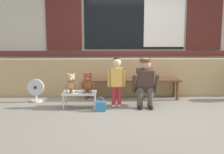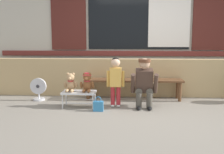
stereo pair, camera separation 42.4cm
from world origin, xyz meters
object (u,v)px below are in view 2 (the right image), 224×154
(teddy_bear_plain, at_px, (71,83))
(child_standing, at_px, (116,77))
(small_display_bench, at_px, (79,93))
(floor_fan, at_px, (38,89))
(adult_crouching, at_px, (145,83))
(wooden_bench_long, at_px, (133,82))
(teddy_bear_with_hat, at_px, (87,83))
(handbag_on_ground, at_px, (98,106))

(teddy_bear_plain, bearing_deg, child_standing, 2.18)
(small_display_bench, bearing_deg, floor_fan, 154.19)
(child_standing, distance_m, floor_fan, 1.75)
(teddy_bear_plain, height_order, adult_crouching, adult_crouching)
(wooden_bench_long, height_order, teddy_bear_with_hat, teddy_bear_with_hat)
(small_display_bench, height_order, adult_crouching, adult_crouching)
(teddy_bear_with_hat, bearing_deg, teddy_bear_plain, -179.87)
(child_standing, distance_m, handbag_on_ground, 0.66)
(wooden_bench_long, relative_size, small_display_bench, 3.28)
(wooden_bench_long, relative_size, child_standing, 2.19)
(child_standing, height_order, floor_fan, child_standing)
(wooden_bench_long, relative_size, teddy_bear_with_hat, 5.78)
(teddy_bear_with_hat, bearing_deg, child_standing, 3.39)
(wooden_bench_long, xyz_separation_m, teddy_bear_plain, (-1.22, -0.69, 0.09))
(small_display_bench, relative_size, teddy_bear_with_hat, 1.76)
(small_display_bench, bearing_deg, child_standing, 2.79)
(teddy_bear_plain, xyz_separation_m, child_standing, (0.87, 0.03, 0.13))
(adult_crouching, bearing_deg, teddy_bear_with_hat, -179.76)
(teddy_bear_with_hat, bearing_deg, wooden_bench_long, 37.38)
(small_display_bench, height_order, handbag_on_ground, small_display_bench)
(small_display_bench, height_order, teddy_bear_plain, teddy_bear_plain)
(teddy_bear_plain, height_order, child_standing, child_standing)
(child_standing, relative_size, floor_fan, 2.00)
(small_display_bench, xyz_separation_m, teddy_bear_plain, (-0.16, 0.00, 0.20))
(adult_crouching, bearing_deg, handbag_on_ground, -161.03)
(small_display_bench, distance_m, teddy_bear_plain, 0.25)
(wooden_bench_long, xyz_separation_m, handbag_on_ground, (-0.65, -0.98, -0.28))
(teddy_bear_plain, height_order, floor_fan, teddy_bear_plain)
(teddy_bear_plain, distance_m, handbag_on_ground, 0.73)
(adult_crouching, xyz_separation_m, handbag_on_ground, (-0.85, -0.29, -0.38))
(adult_crouching, relative_size, floor_fan, 1.98)
(small_display_bench, distance_m, teddy_bear_with_hat, 0.26)
(wooden_bench_long, relative_size, adult_crouching, 2.21)
(wooden_bench_long, height_order, teddy_bear_plain, teddy_bear_plain)
(teddy_bear_plain, distance_m, child_standing, 0.88)
(child_standing, xyz_separation_m, floor_fan, (-1.66, 0.43, -0.35))
(wooden_bench_long, bearing_deg, floor_fan, -173.54)
(child_standing, bearing_deg, small_display_bench, -177.21)
(small_display_bench, height_order, child_standing, child_standing)
(teddy_bear_plain, distance_m, adult_crouching, 1.42)
(floor_fan, bearing_deg, handbag_on_ground, -28.77)
(teddy_bear_plain, bearing_deg, wooden_bench_long, 29.44)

